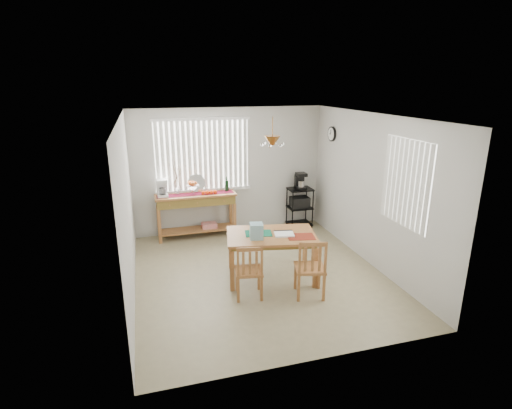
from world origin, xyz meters
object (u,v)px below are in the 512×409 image
object	(u,v)px
sideboard	(197,205)
cart_items	(300,181)
dining_table	(271,239)
chair_right	(310,268)
chair_left	(249,271)
wire_cart	(300,204)

from	to	relation	value
sideboard	cart_items	world-z (taller)	cart_items
dining_table	chair_right	bearing A→B (deg)	-63.89
chair_left	cart_items	bearing A→B (deg)	55.07
sideboard	chair_right	distance (m)	3.17
dining_table	chair_left	bearing A→B (deg)	-134.29
dining_table	chair_left	world-z (taller)	chair_left
sideboard	dining_table	bearing A→B (deg)	-67.28
dining_table	chair_right	xyz separation A→B (m)	(0.37, -0.74, -0.21)
chair_left	sideboard	bearing A→B (deg)	98.29
sideboard	wire_cart	size ratio (longest dim) A/B	1.87
cart_items	dining_table	distance (m)	2.57
dining_table	chair_left	distance (m)	0.77
cart_items	chair_right	bearing A→B (deg)	-108.94
wire_cart	chair_left	distance (m)	3.26
sideboard	cart_items	bearing A→B (deg)	0.17
wire_cart	chair_left	world-z (taller)	wire_cart
sideboard	cart_items	size ratio (longest dim) A/B	4.55
cart_items	chair_left	size ratio (longest dim) A/B	0.41
cart_items	chair_right	size ratio (longest dim) A/B	0.38
wire_cart	cart_items	xyz separation A→B (m)	(0.00, 0.01, 0.51)
sideboard	wire_cart	distance (m)	2.27
cart_items	wire_cart	bearing A→B (deg)	-90.00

